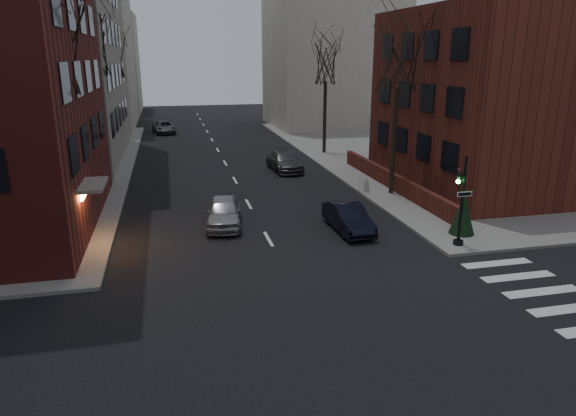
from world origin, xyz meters
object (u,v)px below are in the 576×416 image
object	(u,v)px
tree_left_c	(111,57)
car_lane_gray	(284,161)
traffic_signal	(460,207)
tree_right_b	(326,63)
tree_left_b	(89,44)
streetlamp_far	(124,99)
parked_sedan	(348,218)
sandwich_board	(364,185)
tree_left_a	(50,49)
car_lane_silver	(224,212)
car_lane_far	(164,127)
tree_right_a	(399,59)
evergreen_shrub	(463,214)
streetlamp_near	(99,125)

from	to	relation	value
tree_left_c	car_lane_gray	bearing A→B (deg)	-46.96
traffic_signal	tree_right_b	bearing A→B (deg)	87.85
tree_left_b	traffic_signal	bearing A→B (deg)	-45.46
streetlamp_far	parked_sedan	xyz separation A→B (m)	(12.20, -29.71, -3.57)
tree_right_b	sandwich_board	world-z (taller)	tree_right_b
tree_left_a	car_lane_silver	world-z (taller)	tree_left_a
traffic_signal	tree_left_c	distance (m)	35.76
traffic_signal	car_lane_far	world-z (taller)	traffic_signal
tree_right_a	car_lane_gray	xyz separation A→B (m)	(-4.81, 8.30, -7.33)
car_lane_silver	tree_left_a	bearing A→B (deg)	-168.70
traffic_signal	tree_left_c	size ratio (longest dim) A/B	0.41
tree_left_b	tree_right_b	distance (m)	18.64
sandwich_board	tree_right_b	bearing A→B (deg)	62.86
tree_right_b	parked_sedan	world-z (taller)	tree_right_b
parked_sedan	tree_left_a	bearing A→B (deg)	170.67
tree_left_c	tree_right_b	xyz separation A→B (m)	(17.60, -8.00, -0.44)
car_lane_far	sandwich_board	xyz separation A→B (m)	(11.97, -29.08, -0.10)
tree_left_b	streetlamp_far	bearing A→B (deg)	87.85
car_lane_silver	car_lane_far	world-z (taller)	car_lane_silver
car_lane_gray	car_lane_far	world-z (taller)	car_lane_gray
sandwich_board	parked_sedan	bearing A→B (deg)	-137.87
tree_left_b	streetlamp_far	distance (m)	16.68
traffic_signal	tree_left_b	bearing A→B (deg)	134.54
car_lane_silver	traffic_signal	bearing A→B (deg)	-21.60
tree_right_a	car_lane_silver	distance (m)	13.35
traffic_signal	tree_right_b	size ratio (longest dim) A/B	0.44
car_lane_gray	tree_left_c	bearing A→B (deg)	129.70
car_lane_gray	evergreen_shrub	xyz separation A→B (m)	(4.94, -16.02, 0.43)
tree_right_a	car_lane_far	distance (m)	33.52
tree_left_c	evergreen_shrub	world-z (taller)	tree_left_c
streetlamp_near	evergreen_shrub	xyz separation A→B (m)	(17.13, -11.72, -3.11)
tree_right_b	car_lane_gray	size ratio (longest dim) A/B	1.92
tree_right_b	streetlamp_far	distance (m)	20.01
streetlamp_near	car_lane_far	bearing A→B (deg)	82.22
evergreen_shrub	tree_left_c	bearing A→B (deg)	120.82
evergreen_shrub	streetlamp_near	bearing A→B (deg)	145.62
car_lane_gray	evergreen_shrub	size ratio (longest dim) A/B	2.46
tree_left_c	parked_sedan	xyz separation A→B (m)	(12.80, -27.71, -7.36)
streetlamp_far	car_lane_gray	world-z (taller)	streetlamp_far
traffic_signal	car_lane_silver	world-z (taller)	traffic_signal
parked_sedan	streetlamp_far	bearing A→B (deg)	110.60
parked_sedan	car_lane_gray	xyz separation A→B (m)	(-0.01, 14.01, 0.03)
traffic_signal	tree_left_a	xyz separation A→B (m)	(-16.74, 5.01, 6.56)
tree_right_a	parked_sedan	xyz separation A→B (m)	(-4.80, -5.71, -7.36)
tree_right_b	car_lane_silver	bearing A→B (deg)	-121.10
tree_right_b	streetlamp_near	bearing A→B (deg)	-149.53
tree_right_b	tree_left_a	bearing A→B (deg)	-134.36
streetlamp_near	parked_sedan	distance (m)	16.00
tree_left_c	car_lane_silver	xyz separation A→B (m)	(7.01, -25.56, -7.31)
traffic_signal	car_lane_gray	bearing A→B (deg)	102.84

